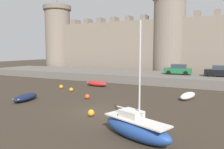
# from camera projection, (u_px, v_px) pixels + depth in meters

# --- Properties ---
(ground_plane) EXTENTS (160.00, 160.00, 0.00)m
(ground_plane) POSITION_uv_depth(u_px,v_px,m) (96.00, 112.00, 17.83)
(ground_plane) COLOR #382D23
(quay_road) EXTENTS (67.01, 10.00, 1.24)m
(quay_road) POSITION_uv_depth(u_px,v_px,m) (157.00, 77.00, 35.52)
(quay_road) COLOR #666059
(quay_road) RESTS_ON ground
(castle) EXTENTS (61.83, 6.82, 18.91)m
(castle) POSITION_uv_depth(u_px,v_px,m) (169.00, 41.00, 43.07)
(castle) COLOR gray
(castle) RESTS_ON ground
(rowboat_near_channel_left) EXTENTS (3.40, 1.36, 0.75)m
(rowboat_near_channel_left) POSITION_uv_depth(u_px,v_px,m) (97.00, 83.00, 30.59)
(rowboat_near_channel_left) COLOR red
(rowboat_near_channel_left) RESTS_ON ground
(rowboat_midflat_right) EXTENTS (1.75, 3.15, 0.70)m
(rowboat_midflat_right) POSITION_uv_depth(u_px,v_px,m) (188.00, 96.00, 22.47)
(rowboat_midflat_right) COLOR silver
(rowboat_midflat_right) RESTS_ON ground
(rowboat_foreground_centre) EXTENTS (1.62, 3.30, 0.70)m
(rowboat_foreground_centre) POSITION_uv_depth(u_px,v_px,m) (26.00, 97.00, 21.72)
(rowboat_foreground_centre) COLOR #141E3D
(rowboat_foreground_centre) RESTS_ON ground
(sailboat_midflat_centre) EXTENTS (4.81, 2.98, 6.59)m
(sailboat_midflat_centre) POSITION_uv_depth(u_px,v_px,m) (136.00, 127.00, 12.30)
(sailboat_midflat_centre) COLOR #234793
(sailboat_midflat_centre) RESTS_ON ground
(mooring_buoy_near_channel) EXTENTS (0.49, 0.49, 0.49)m
(mooring_buoy_near_channel) POSITION_uv_depth(u_px,v_px,m) (71.00, 90.00, 26.62)
(mooring_buoy_near_channel) COLOR orange
(mooring_buoy_near_channel) RESTS_ON ground
(mooring_buoy_near_shore) EXTENTS (0.51, 0.51, 0.51)m
(mooring_buoy_near_shore) POSITION_uv_depth(u_px,v_px,m) (87.00, 97.00, 22.57)
(mooring_buoy_near_shore) COLOR #E04C1E
(mooring_buoy_near_shore) RESTS_ON ground
(mooring_buoy_mid_mud) EXTENTS (0.51, 0.51, 0.51)m
(mooring_buoy_mid_mud) POSITION_uv_depth(u_px,v_px,m) (91.00, 113.00, 16.66)
(mooring_buoy_mid_mud) COLOR orange
(mooring_buoy_mid_mud) RESTS_ON ground
(mooring_buoy_off_centre) EXTENTS (0.51, 0.51, 0.51)m
(mooring_buoy_off_centre) POSITION_uv_depth(u_px,v_px,m) (61.00, 87.00, 28.66)
(mooring_buoy_off_centre) COLOR orange
(mooring_buoy_off_centre) RESTS_ON ground
(car_quay_west) EXTENTS (4.15, 1.97, 1.62)m
(car_quay_west) POSITION_uv_depth(u_px,v_px,m) (178.00, 69.00, 34.37)
(car_quay_west) COLOR #1E6638
(car_quay_west) RESTS_ON quay_road
(car_quay_centre_east) EXTENTS (4.15, 1.97, 1.62)m
(car_quay_centre_east) POSITION_uv_depth(u_px,v_px,m) (220.00, 71.00, 31.53)
(car_quay_centre_east) COLOR black
(car_quay_centre_east) RESTS_ON quay_road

